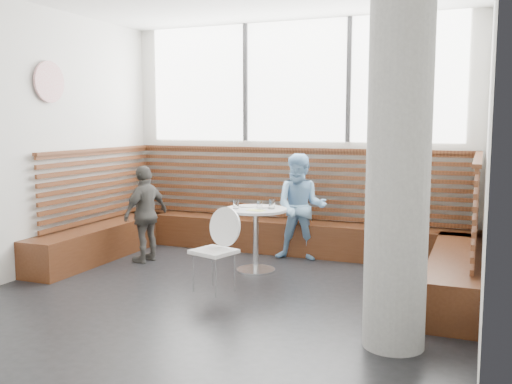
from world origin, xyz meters
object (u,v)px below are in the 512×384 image
at_px(cafe_chair, 217,242).
at_px(child_back, 301,207).
at_px(cafe_table, 256,226).
at_px(concrete_column, 399,150).
at_px(child_left, 146,214).
at_px(adult_man, 397,206).

bearing_deg(cafe_chair, child_back, 92.76).
xyz_separation_m(cafe_table, child_back, (0.34, 0.75, 0.15)).
xyz_separation_m(concrete_column, child_left, (-3.43, 1.69, -0.97)).
relative_size(concrete_column, child_back, 2.27).
height_order(cafe_table, cafe_chair, cafe_chair).
distance_m(concrete_column, child_left, 3.94).
xyz_separation_m(cafe_table, adult_man, (1.64, 0.25, 0.31)).
bearing_deg(child_left, concrete_column, 75.08).
relative_size(concrete_column, cafe_table, 4.11).
bearing_deg(child_left, adult_man, 107.06).
bearing_deg(child_back, child_left, -165.75).
height_order(concrete_column, child_left, concrete_column).
distance_m(cafe_chair, child_back, 1.71).
relative_size(cafe_chair, child_left, 0.72).
height_order(cafe_table, child_left, child_left).
distance_m(cafe_table, child_left, 1.52).
bearing_deg(concrete_column, child_back, 122.13).
bearing_deg(child_back, cafe_table, -124.04).
bearing_deg(adult_man, child_left, 83.63).
distance_m(cafe_chair, child_left, 1.64).
relative_size(cafe_table, child_left, 0.62).
relative_size(cafe_table, cafe_chair, 0.86).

